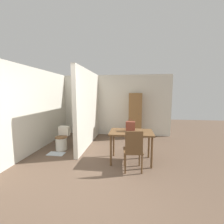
{
  "coord_description": "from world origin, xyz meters",
  "views": [
    {
      "loc": [
        0.86,
        -2.35,
        1.75
      ],
      "look_at": [
        0.3,
        2.06,
        1.19
      ],
      "focal_mm": 24.0,
      "sensor_mm": 36.0,
      "label": 1
    }
  ],
  "objects_px": {
    "dining_table": "(131,135)",
    "wooden_cabinet": "(135,115)",
    "handbag": "(130,126)",
    "wooden_chair": "(133,149)",
    "toilet": "(62,140)"
  },
  "relations": [
    {
      "from": "handbag",
      "to": "wooden_cabinet",
      "type": "xyz_separation_m",
      "value": [
        0.17,
        2.2,
        -0.04
      ]
    },
    {
      "from": "dining_table",
      "to": "wooden_cabinet",
      "type": "xyz_separation_m",
      "value": [
        0.15,
        2.24,
        0.19
      ]
    },
    {
      "from": "toilet",
      "to": "wooden_cabinet",
      "type": "bearing_deg",
      "value": 35.21
    },
    {
      "from": "dining_table",
      "to": "toilet",
      "type": "relative_size",
      "value": 1.56
    },
    {
      "from": "toilet",
      "to": "wooden_cabinet",
      "type": "xyz_separation_m",
      "value": [
        2.3,
        1.62,
        0.59
      ]
    },
    {
      "from": "dining_table",
      "to": "toilet",
      "type": "height_order",
      "value": "dining_table"
    },
    {
      "from": "dining_table",
      "to": "handbag",
      "type": "relative_size",
      "value": 3.44
    },
    {
      "from": "wooden_chair",
      "to": "wooden_cabinet",
      "type": "height_order",
      "value": "wooden_cabinet"
    },
    {
      "from": "dining_table",
      "to": "toilet",
      "type": "distance_m",
      "value": 2.27
    },
    {
      "from": "wooden_chair",
      "to": "toilet",
      "type": "xyz_separation_m",
      "value": [
        -2.2,
        1.11,
        -0.22
      ]
    },
    {
      "from": "dining_table",
      "to": "wooden_chair",
      "type": "height_order",
      "value": "wooden_chair"
    },
    {
      "from": "handbag",
      "to": "wooden_chair",
      "type": "bearing_deg",
      "value": -82.07
    },
    {
      "from": "dining_table",
      "to": "handbag",
      "type": "bearing_deg",
      "value": 121.9
    },
    {
      "from": "toilet",
      "to": "dining_table",
      "type": "bearing_deg",
      "value": -15.92
    },
    {
      "from": "toilet",
      "to": "wooden_cabinet",
      "type": "relative_size",
      "value": 0.39
    }
  ]
}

